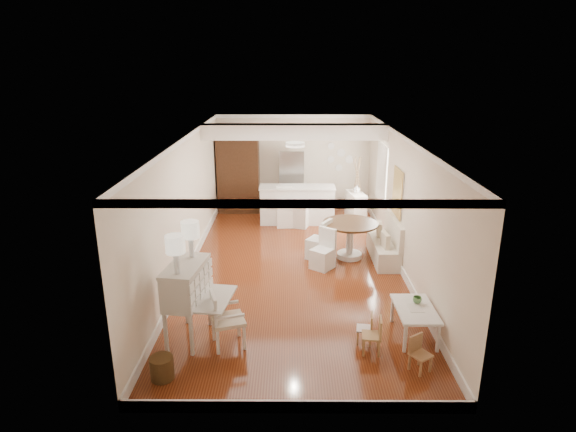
{
  "coord_description": "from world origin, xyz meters",
  "views": [
    {
      "loc": [
        -0.09,
        -9.52,
        4.22
      ],
      "look_at": [
        -0.14,
        0.3,
        1.08
      ],
      "focal_mm": 30.0,
      "sensor_mm": 36.0,
      "label": 1
    }
  ],
  "objects_px": {
    "kids_chair_b": "(364,328)",
    "sideboard": "(356,207)",
    "kids_table": "(414,322)",
    "slip_chair_near": "(323,249)",
    "secretary_bureau": "(188,302)",
    "bar_stool_left": "(285,207)",
    "kids_chair_c": "(421,354)",
    "fridge": "(304,182)",
    "slip_chair_far": "(319,239)",
    "pantry_cabinet": "(238,173)",
    "breakfast_counter": "(297,205)",
    "dining_table": "(350,240)",
    "wicker_basket": "(162,368)",
    "bar_stool_right": "(300,209)",
    "gustavian_armchair": "(228,319)",
    "kids_chair_a": "(372,335)"
  },
  "relations": [
    {
      "from": "kids_chair_b",
      "to": "slip_chair_near",
      "type": "relative_size",
      "value": 0.59
    },
    {
      "from": "wicker_basket",
      "to": "sideboard",
      "type": "distance_m",
      "value": 7.93
    },
    {
      "from": "kids_chair_b",
      "to": "breakfast_counter",
      "type": "distance_m",
      "value": 6.06
    },
    {
      "from": "wicker_basket",
      "to": "sideboard",
      "type": "bearing_deg",
      "value": 62.94
    },
    {
      "from": "gustavian_armchair",
      "to": "kids_table",
      "type": "distance_m",
      "value": 2.97
    },
    {
      "from": "kids_chair_a",
      "to": "slip_chair_far",
      "type": "relative_size",
      "value": 0.64
    },
    {
      "from": "secretary_bureau",
      "to": "kids_table",
      "type": "relative_size",
      "value": 1.28
    },
    {
      "from": "bar_stool_right",
      "to": "pantry_cabinet",
      "type": "distance_m",
      "value": 2.38
    },
    {
      "from": "slip_chair_near",
      "to": "slip_chair_far",
      "type": "height_order",
      "value": "slip_chair_far"
    },
    {
      "from": "dining_table",
      "to": "sideboard",
      "type": "xyz_separation_m",
      "value": [
        0.48,
        2.66,
        -0.01
      ]
    },
    {
      "from": "kids_chair_c",
      "to": "sideboard",
      "type": "relative_size",
      "value": 0.64
    },
    {
      "from": "wicker_basket",
      "to": "breakfast_counter",
      "type": "distance_m",
      "value": 7.18
    },
    {
      "from": "breakfast_counter",
      "to": "fridge",
      "type": "relative_size",
      "value": 1.14
    },
    {
      "from": "kids_table",
      "to": "kids_chair_c",
      "type": "relative_size",
      "value": 1.85
    },
    {
      "from": "bar_stool_right",
      "to": "fridge",
      "type": "height_order",
      "value": "fridge"
    },
    {
      "from": "breakfast_counter",
      "to": "bar_stool_left",
      "type": "distance_m",
      "value": 0.46
    },
    {
      "from": "kids_table",
      "to": "slip_chair_far",
      "type": "bearing_deg",
      "value": 112.73
    },
    {
      "from": "slip_chair_far",
      "to": "pantry_cabinet",
      "type": "xyz_separation_m",
      "value": [
        -2.14,
        3.62,
        0.69
      ]
    },
    {
      "from": "wicker_basket",
      "to": "kids_table",
      "type": "height_order",
      "value": "kids_table"
    },
    {
      "from": "slip_chair_near",
      "to": "dining_table",
      "type": "bearing_deg",
      "value": 80.15
    },
    {
      "from": "kids_chair_c",
      "to": "fridge",
      "type": "xyz_separation_m",
      "value": [
        -1.46,
        7.76,
        0.63
      ]
    },
    {
      "from": "gustavian_armchair",
      "to": "dining_table",
      "type": "relative_size",
      "value": 0.74
    },
    {
      "from": "bar_stool_left",
      "to": "kids_chair_b",
      "type": "bearing_deg",
      "value": -80.81
    },
    {
      "from": "bar_stool_left",
      "to": "sideboard",
      "type": "distance_m",
      "value": 2.03
    },
    {
      "from": "secretary_bureau",
      "to": "wicker_basket",
      "type": "bearing_deg",
      "value": -91.67
    },
    {
      "from": "secretary_bureau",
      "to": "kids_chair_c",
      "type": "relative_size",
      "value": 2.37
    },
    {
      "from": "slip_chair_far",
      "to": "bar_stool_right",
      "type": "bearing_deg",
      "value": -139.49
    },
    {
      "from": "wicker_basket",
      "to": "bar_stool_left",
      "type": "relative_size",
      "value": 0.31
    },
    {
      "from": "kids_chair_b",
      "to": "sideboard",
      "type": "xyz_separation_m",
      "value": [
        0.66,
        6.14,
        0.15
      ]
    },
    {
      "from": "secretary_bureau",
      "to": "sideboard",
      "type": "distance_m",
      "value": 6.94
    },
    {
      "from": "slip_chair_far",
      "to": "wicker_basket",
      "type": "bearing_deg",
      "value": 2.04
    },
    {
      "from": "bar_stool_right",
      "to": "slip_chair_near",
      "type": "bearing_deg",
      "value": -64.99
    },
    {
      "from": "kids_chair_c",
      "to": "pantry_cabinet",
      "type": "bearing_deg",
      "value": 79.4
    },
    {
      "from": "slip_chair_near",
      "to": "bar_stool_left",
      "type": "xyz_separation_m",
      "value": [
        -0.84,
        2.79,
        0.1
      ]
    },
    {
      "from": "breakfast_counter",
      "to": "fridge",
      "type": "height_order",
      "value": "fridge"
    },
    {
      "from": "dining_table",
      "to": "sideboard",
      "type": "height_order",
      "value": "dining_table"
    },
    {
      "from": "bar_stool_right",
      "to": "pantry_cabinet",
      "type": "relative_size",
      "value": 0.43
    },
    {
      "from": "wicker_basket",
      "to": "gustavian_armchair",
      "type": "bearing_deg",
      "value": 45.62
    },
    {
      "from": "secretary_bureau",
      "to": "kids_table",
      "type": "xyz_separation_m",
      "value": [
        3.6,
        0.08,
        -0.39
      ]
    },
    {
      "from": "secretary_bureau",
      "to": "breakfast_counter",
      "type": "bearing_deg",
      "value": 81.02
    },
    {
      "from": "slip_chair_far",
      "to": "kids_table",
      "type": "bearing_deg",
      "value": 53.86
    },
    {
      "from": "breakfast_counter",
      "to": "sideboard",
      "type": "height_order",
      "value": "breakfast_counter"
    },
    {
      "from": "kids_table",
      "to": "slip_chair_near",
      "type": "bearing_deg",
      "value": 115.84
    },
    {
      "from": "kids_chair_b",
      "to": "pantry_cabinet",
      "type": "xyz_separation_m",
      "value": [
        -2.67,
        7.06,
        0.9
      ]
    },
    {
      "from": "sideboard",
      "to": "breakfast_counter",
      "type": "bearing_deg",
      "value": 175.5
    },
    {
      "from": "gustavian_armchair",
      "to": "fridge",
      "type": "distance_m",
      "value": 7.24
    },
    {
      "from": "pantry_cabinet",
      "to": "sideboard",
      "type": "bearing_deg",
      "value": -15.39
    },
    {
      "from": "slip_chair_far",
      "to": "sideboard",
      "type": "relative_size",
      "value": 1.09
    },
    {
      "from": "kids_chair_a",
      "to": "kids_chair_c",
      "type": "bearing_deg",
      "value": 60.57
    },
    {
      "from": "pantry_cabinet",
      "to": "slip_chair_far",
      "type": "bearing_deg",
      "value": -59.41
    }
  ]
}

